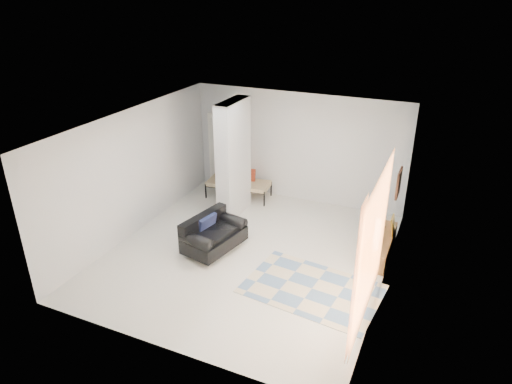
% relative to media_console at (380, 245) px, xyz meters
% --- Properties ---
extents(floor, '(6.00, 6.00, 0.00)m').
position_rel_media_console_xyz_m(floor, '(-2.52, -1.12, -0.21)').
color(floor, beige).
rests_on(floor, ground).
extents(ceiling, '(6.00, 6.00, 0.00)m').
position_rel_media_console_xyz_m(ceiling, '(-2.52, -1.12, 2.59)').
color(ceiling, white).
rests_on(ceiling, wall_back).
extents(wall_back, '(6.00, 0.00, 6.00)m').
position_rel_media_console_xyz_m(wall_back, '(-2.52, 1.88, 1.19)').
color(wall_back, silver).
rests_on(wall_back, ground).
extents(wall_front, '(6.00, 0.00, 6.00)m').
position_rel_media_console_xyz_m(wall_front, '(-2.52, -4.12, 1.19)').
color(wall_front, silver).
rests_on(wall_front, ground).
extents(wall_left, '(0.00, 6.00, 6.00)m').
position_rel_media_console_xyz_m(wall_left, '(-5.27, -1.12, 1.19)').
color(wall_left, silver).
rests_on(wall_left, ground).
extents(wall_right, '(0.00, 6.00, 6.00)m').
position_rel_media_console_xyz_m(wall_right, '(0.23, -1.12, 1.19)').
color(wall_right, silver).
rests_on(wall_right, ground).
extents(partition_column, '(0.35, 1.20, 2.80)m').
position_rel_media_console_xyz_m(partition_column, '(-3.62, 0.48, 1.19)').
color(partition_column, '#ACB0B3').
rests_on(partition_column, floor).
extents(hallway_door, '(0.85, 0.06, 2.04)m').
position_rel_media_console_xyz_m(hallway_door, '(-4.62, 1.84, 0.81)').
color(hallway_door, white).
rests_on(hallway_door, floor).
extents(curtain, '(0.00, 2.55, 2.55)m').
position_rel_media_console_xyz_m(curtain, '(0.15, -2.27, 1.24)').
color(curtain, '#FF8C43').
rests_on(curtain, wall_right).
extents(wall_art, '(0.04, 0.45, 0.55)m').
position_rel_media_console_xyz_m(wall_art, '(0.20, -0.00, 1.44)').
color(wall_art, '#33180E').
rests_on(wall_art, wall_right).
extents(media_console, '(0.45, 1.60, 0.80)m').
position_rel_media_console_xyz_m(media_console, '(0.00, 0.00, 0.00)').
color(media_console, brown).
rests_on(media_console, floor).
extents(loveseat, '(1.05, 1.49, 0.76)m').
position_rel_media_console_xyz_m(loveseat, '(-3.28, -1.26, 0.16)').
color(loveseat, silver).
rests_on(loveseat, floor).
extents(daybed, '(1.70, 0.87, 0.77)m').
position_rel_media_console_xyz_m(daybed, '(-3.95, 1.35, 0.22)').
color(daybed, black).
rests_on(daybed, floor).
extents(area_rug, '(2.60, 1.89, 0.01)m').
position_rel_media_console_xyz_m(area_rug, '(-0.92, -1.75, -0.20)').
color(area_rug, '#C5B796').
rests_on(area_rug, floor).
extents(cylinder_lamp, '(0.12, 0.12, 0.65)m').
position_rel_media_console_xyz_m(cylinder_lamp, '(-0.02, -0.53, 0.52)').
color(cylinder_lamp, white).
rests_on(cylinder_lamp, media_console).
extents(bronze_figurine, '(0.15, 0.15, 0.27)m').
position_rel_media_console_xyz_m(bronze_figurine, '(-0.05, 0.48, 0.33)').
color(bronze_figurine, black).
rests_on(bronze_figurine, media_console).
extents(vase, '(0.22, 0.22, 0.21)m').
position_rel_media_console_xyz_m(vase, '(-0.05, -0.22, 0.30)').
color(vase, white).
rests_on(vase, media_console).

